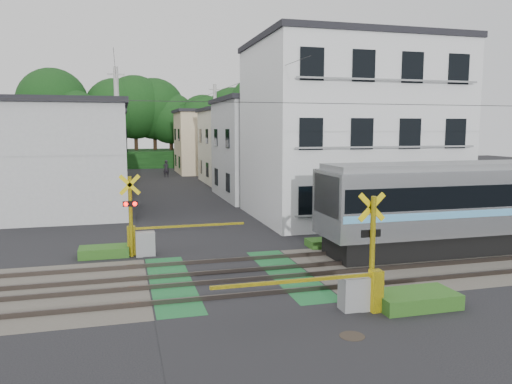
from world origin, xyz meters
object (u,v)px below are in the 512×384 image
object	(u,v)px
crossing_signal_far	(143,237)
pedestrian	(166,169)
manhole_cover	(352,336)
apartment_block	(348,130)
crossing_signal_near	(358,284)

from	to	relation	value
crossing_signal_far	pedestrian	xyz separation A→B (m)	(3.50, 30.31, 0.13)
crossing_signal_far	manhole_cover	world-z (taller)	crossing_signal_far
crossing_signal_far	manhole_cover	distance (m)	9.82
apartment_block	manhole_cover	world-z (taller)	apartment_block
crossing_signal_near	crossing_signal_far	world-z (taller)	same
crossing_signal_far	manhole_cover	size ratio (longest dim) A/B	8.13
apartment_block	pedestrian	xyz separation A→B (m)	(-7.58, 24.47, -3.81)
manhole_cover	crossing_signal_near	bearing A→B (deg)	59.66
pedestrian	crossing_signal_far	bearing A→B (deg)	69.18
apartment_block	manhole_cover	xyz separation A→B (m)	(-6.79, -14.65, -4.64)
pedestrian	manhole_cover	size ratio (longest dim) A/B	2.89
apartment_block	pedestrian	distance (m)	25.90
crossing_signal_near	crossing_signal_far	xyz separation A→B (m)	(-5.17, 7.31, 0.00)
crossing_signal_near	manhole_cover	distance (m)	1.88
crossing_signal_far	pedestrian	size ratio (longest dim) A/B	2.81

